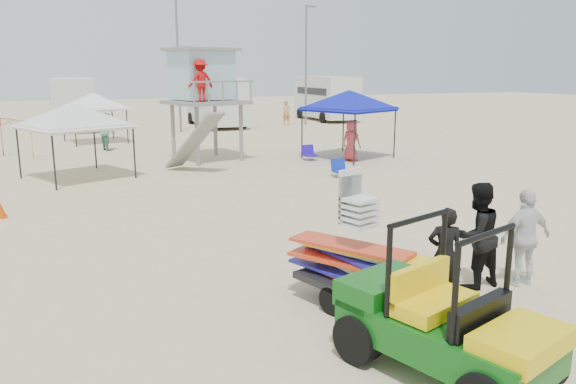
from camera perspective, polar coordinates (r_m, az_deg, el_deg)
name	(u,v)px	position (r m, az deg, el deg)	size (l,w,h in m)	color
ground	(329,313)	(9.05, 4.20, -12.14)	(140.00, 140.00, 0.00)	beige
utility_cart	(446,309)	(7.21, 15.79, -11.39)	(2.02, 2.82, 1.93)	#0C5311
surf_trailer	(355,258)	(9.06, 6.79, -6.67)	(1.66, 2.29, 1.98)	black
man_left	(445,254)	(9.63, 15.64, -6.05)	(0.57, 0.38, 1.57)	black
man_mid	(477,235)	(10.29, 18.63, -4.18)	(0.91, 0.71, 1.87)	black
man_right	(525,238)	(10.69, 22.96, -4.28)	(1.02, 0.42, 1.74)	silver
lifeguard_tower	(203,79)	(23.87, -8.67, 11.26)	(3.51, 3.51, 4.52)	gray
canopy_blue	(349,93)	(24.31, 6.25, 9.92)	(3.96, 3.96, 3.31)	black
canopy_white_a	(73,107)	(20.84, -21.02, 8.05)	(3.97, 3.97, 3.04)	black
canopy_white_c	(93,95)	(31.18, -19.22, 9.25)	(3.25, 3.25, 3.00)	black
umbrella_a	(2,136)	(27.83, -27.08, 5.07)	(1.94, 1.97, 1.78)	#AE121B
umbrella_b	(32,139)	(26.25, -24.55, 4.96)	(1.95, 1.98, 1.79)	orange
beach_chair_b	(309,153)	(23.82, 2.15, 4.01)	(0.59, 0.63, 0.64)	#2610B1
beach_chair_c	(340,168)	(20.13, 5.27, 2.44)	(0.55, 0.59, 0.64)	#0F29A8
rv_mid_left	(73,101)	(38.94, -21.03, 8.63)	(2.65, 6.50, 3.25)	silver
rv_mid_right	(215,99)	(38.66, -7.38, 9.31)	(2.64, 7.00, 3.25)	silver
rv_far_right	(326,96)	(43.17, 3.91, 9.69)	(2.64, 6.60, 3.25)	silver
light_pole_left	(178,66)	(35.03, -11.09, 12.49)	(0.14, 0.14, 8.00)	slate
light_pole_right	(306,66)	(39.16, 1.84, 12.66)	(0.14, 0.14, 8.00)	slate
distant_beachgoers	(133,135)	(26.59, -15.49, 5.64)	(20.22, 16.21, 1.78)	#C2373A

